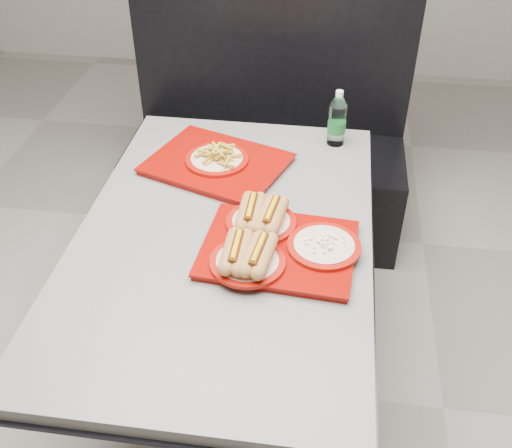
# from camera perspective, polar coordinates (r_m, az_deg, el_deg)

# --- Properties ---
(ground) EXTENTS (6.00, 6.00, 0.00)m
(ground) POSITION_cam_1_polar(r_m,az_deg,el_deg) (2.38, -2.42, -14.94)
(ground) COLOR gray
(ground) RESTS_ON ground
(diner_table) EXTENTS (0.92, 1.42, 0.75)m
(diner_table) POSITION_cam_1_polar(r_m,az_deg,el_deg) (1.95, -2.87, -4.50)
(diner_table) COLOR black
(diner_table) RESTS_ON ground
(booth_bench) EXTENTS (1.30, 0.57, 1.35)m
(booth_bench) POSITION_cam_1_polar(r_m,az_deg,el_deg) (2.93, 1.08, 7.22)
(booth_bench) COLOR black
(booth_bench) RESTS_ON ground
(tray_near) EXTENTS (0.47, 0.40, 0.10)m
(tray_near) POSITION_cam_1_polar(r_m,az_deg,el_deg) (1.74, 1.59, -1.74)
(tray_near) COLOR #7B0803
(tray_near) RESTS_ON diner_table
(tray_far) EXTENTS (0.55, 0.49, 0.09)m
(tray_far) POSITION_cam_1_polar(r_m,az_deg,el_deg) (2.13, -3.74, 6.01)
(tray_far) COLOR #7B0803
(tray_far) RESTS_ON diner_table
(water_bottle) EXTENTS (0.07, 0.07, 0.21)m
(water_bottle) POSITION_cam_1_polar(r_m,az_deg,el_deg) (2.26, 7.73, 9.68)
(water_bottle) COLOR silver
(water_bottle) RESTS_ON diner_table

